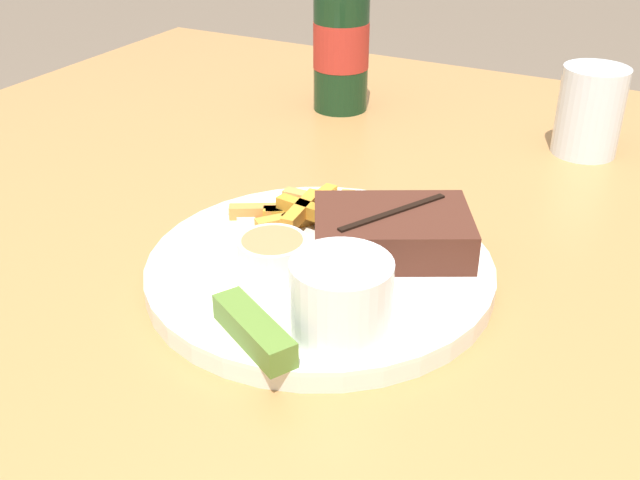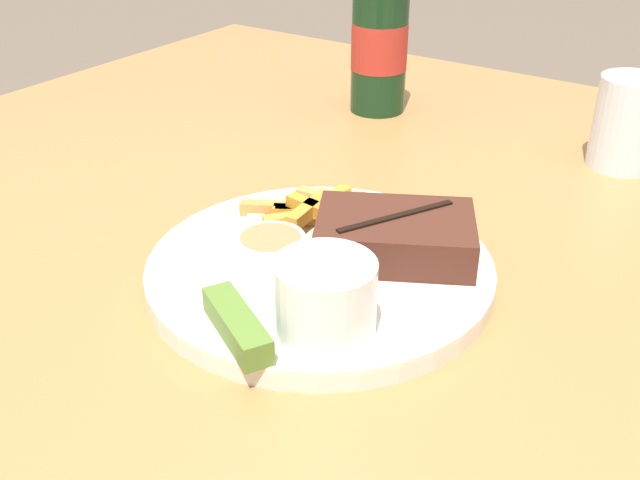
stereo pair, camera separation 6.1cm
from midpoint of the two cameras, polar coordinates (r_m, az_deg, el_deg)
name	(u,v)px [view 2 (the right image)]	position (r m, az deg, el deg)	size (l,w,h in m)	color
dining_table	(320,347)	(0.67, 2.63, -8.21)	(1.28, 1.30, 0.75)	#A87542
dinner_plate	(320,270)	(0.62, 2.80, -2.41)	(0.29, 0.29, 0.02)	silver
steak_portion	(395,236)	(0.63, 8.51, 0.26)	(0.16, 0.14, 0.04)	#472319
fries_pile	(315,211)	(0.68, 2.21, 2.19)	(0.12, 0.10, 0.02)	orange
coleslaw_cup	(325,294)	(0.52, 3.77, -4.25)	(0.07, 0.07, 0.06)	white
dipping_sauce_cup	(271,251)	(0.60, -0.87, -0.94)	(0.06, 0.06, 0.03)	silver
pickle_spear	(237,325)	(0.53, -3.06, -6.59)	(0.08, 0.06, 0.02)	#567A2D
fork_utensil	(270,225)	(0.67, -1.28, 1.10)	(0.13, 0.05, 0.00)	#B7B7BC
knife_utensil	(347,242)	(0.64, 4.82, -0.24)	(0.09, 0.15, 0.01)	#B7B7BC
beer_bottle	(379,43)	(0.99, 6.38, 14.66)	(0.07, 0.07, 0.25)	#143319
drinking_glass	(628,123)	(0.89, 24.24, 8.12)	(0.07, 0.07, 0.10)	silver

